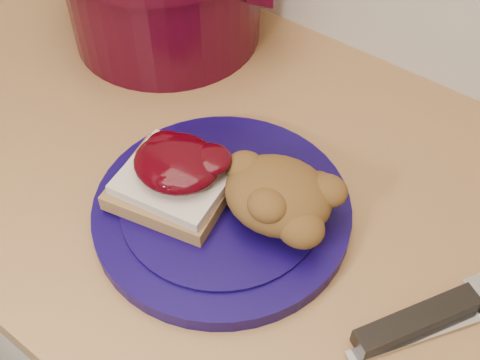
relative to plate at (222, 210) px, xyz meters
The scene contains 6 objects.
base_cabinet 0.48m from the plate, 92.61° to the left, with size 4.00×0.60×0.86m, color beige.
plate is the anchor object (origin of this frame).
sandwich 0.07m from the plate, 158.74° to the right, with size 0.14×0.13×0.06m.
stuffing_mound 0.08m from the plate, 24.97° to the left, with size 0.12×0.10×0.06m, color brown.
chef_knife 0.26m from the plate, 11.00° to the left, with size 0.20×0.33×0.02m.
butter_knife 0.25m from the plate, ahead, with size 0.18×0.01×0.00m, color silver.
Camera 1 is at (0.27, 1.12, 1.44)m, focal length 45.00 mm.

